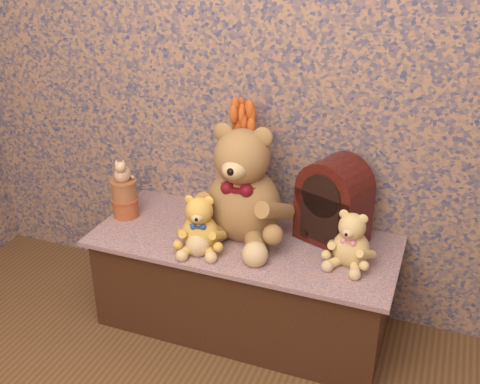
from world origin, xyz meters
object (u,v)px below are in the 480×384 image
(teddy_medium, at_px, (200,220))
(teddy_large, at_px, (244,177))
(teddy_small, at_px, (352,236))
(biscuit_tin_lower, at_px, (126,207))
(cathedral_radio, at_px, (334,200))
(ceramic_vase, at_px, (242,204))
(cat_figurine, at_px, (122,169))

(teddy_medium, bearing_deg, teddy_large, 40.72)
(teddy_large, height_order, teddy_medium, teddy_large)
(teddy_small, height_order, biscuit_tin_lower, teddy_small)
(teddy_medium, relative_size, biscuit_tin_lower, 2.18)
(teddy_small, bearing_deg, cathedral_radio, 134.04)
(teddy_medium, xyz_separation_m, teddy_small, (0.59, 0.11, -0.01))
(teddy_small, height_order, ceramic_vase, teddy_small)
(ceramic_vase, distance_m, biscuit_tin_lower, 0.53)
(teddy_medium, relative_size, ceramic_vase, 1.44)
(teddy_medium, height_order, biscuit_tin_lower, teddy_medium)
(teddy_small, xyz_separation_m, biscuit_tin_lower, (-1.03, 0.03, -0.08))
(teddy_small, distance_m, cathedral_radio, 0.20)
(teddy_medium, relative_size, cat_figurine, 2.23)
(cathedral_radio, xyz_separation_m, biscuit_tin_lower, (-0.92, -0.13, -0.14))
(teddy_large, relative_size, cathedral_radio, 1.44)
(teddy_medium, bearing_deg, ceramic_vase, 58.77)
(cathedral_radio, bearing_deg, teddy_large, -145.06)
(teddy_small, bearing_deg, cat_figurine, -172.58)
(biscuit_tin_lower, bearing_deg, ceramic_vase, 14.39)
(teddy_small, xyz_separation_m, ceramic_vase, (-0.51, 0.16, -0.03))
(teddy_small, bearing_deg, biscuit_tin_lower, -172.58)
(teddy_large, distance_m, cat_figurine, 0.56)
(teddy_medium, bearing_deg, cathedral_radio, 13.81)
(cat_figurine, bearing_deg, teddy_small, -21.55)
(teddy_large, xyz_separation_m, teddy_small, (0.47, -0.07, -0.14))
(cat_figurine, bearing_deg, cathedral_radio, -12.05)
(teddy_medium, xyz_separation_m, cat_figurine, (-0.43, 0.13, 0.10))
(teddy_medium, distance_m, cathedral_radio, 0.55)
(teddy_large, distance_m, teddy_medium, 0.25)
(teddy_medium, height_order, ceramic_vase, teddy_medium)
(teddy_large, height_order, biscuit_tin_lower, teddy_large)
(ceramic_vase, bearing_deg, teddy_small, -17.10)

